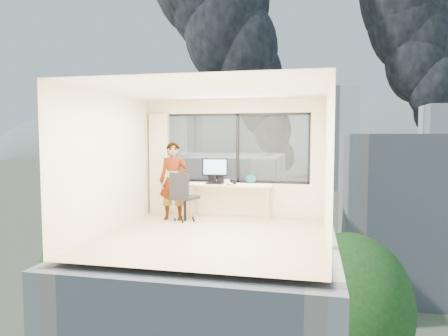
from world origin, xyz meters
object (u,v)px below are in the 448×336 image
(chair, at_px, (185,196))
(monitor, at_px, (215,171))
(person, at_px, (173,181))
(game_console, at_px, (223,181))
(desk, at_px, (230,201))
(laptop, at_px, (215,178))
(handbag, at_px, (251,179))

(chair, height_order, monitor, monitor)
(person, bearing_deg, game_console, 30.65)
(desk, relative_size, laptop, 4.65)
(chair, relative_size, person, 0.64)
(chair, distance_m, monitor, 0.92)
(person, xyz_separation_m, game_console, (0.93, 0.70, -0.05))
(person, distance_m, laptop, 0.91)
(person, relative_size, game_console, 5.31)
(chair, relative_size, laptop, 2.74)
(desk, relative_size, person, 1.08)
(handbag, bearing_deg, monitor, -179.52)
(desk, distance_m, person, 1.32)
(chair, distance_m, laptop, 0.81)
(laptop, bearing_deg, chair, -133.88)
(desk, bearing_deg, person, -159.29)
(person, distance_m, handbag, 1.72)
(monitor, distance_m, handbag, 0.82)
(monitor, relative_size, game_console, 1.80)
(person, relative_size, monitor, 2.95)
(chair, bearing_deg, laptop, 60.64)
(monitor, relative_size, handbag, 2.16)
(chair, distance_m, game_console, 1.05)
(laptop, bearing_deg, monitor, 96.95)
(handbag, bearing_deg, game_console, 165.51)
(laptop, height_order, handbag, laptop)
(game_console, distance_m, laptop, 0.30)
(monitor, bearing_deg, handbag, 6.26)
(game_console, bearing_deg, person, -155.72)
(desk, height_order, chair, chair)
(monitor, height_order, handbag, monitor)
(desk, relative_size, handbag, 6.88)
(person, bearing_deg, monitor, 25.48)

